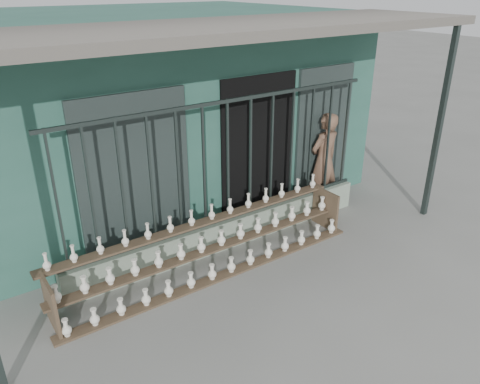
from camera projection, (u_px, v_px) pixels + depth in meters
ground at (283, 287)px, 6.17m from camera, size 60.00×60.00×0.00m
workshop_building at (141, 102)px, 8.66m from camera, size 7.40×6.60×3.21m
parapet_wall at (229, 232)px, 7.05m from camera, size 5.00×0.20×0.45m
security_fence at (228, 162)px, 6.58m from camera, size 5.00×0.04×1.80m
shelf_rack at (212, 246)px, 6.40m from camera, size 4.50×0.68×0.85m
elderly_woman at (324, 160)px, 8.10m from camera, size 0.65×0.45×1.68m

